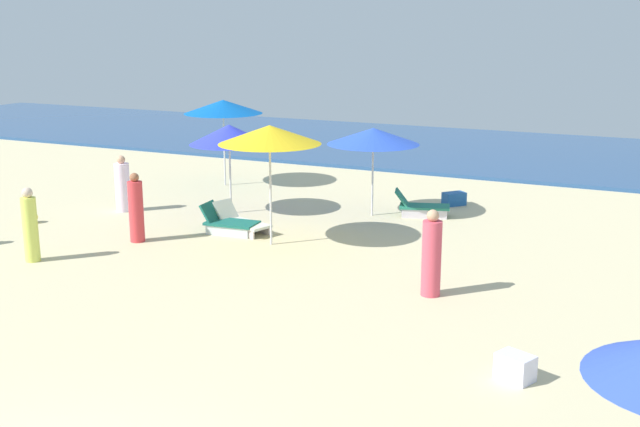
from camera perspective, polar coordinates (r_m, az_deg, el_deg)
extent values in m
cube|color=navy|center=(30.58, 13.97, 4.24)|extent=(60.00, 10.64, 0.12)
cylinder|color=silver|center=(20.37, 3.79, 2.41)|extent=(0.05, 0.05, 1.85)
cone|color=blue|center=(20.18, 3.84, 5.57)|extent=(2.35, 2.35, 0.41)
cube|color=silver|center=(20.32, 7.49, -0.06)|extent=(1.10, 0.37, 0.23)
cube|color=silver|center=(20.81, 7.51, 0.27)|extent=(1.10, 0.37, 0.23)
cube|color=#257B61|center=(20.53, 7.52, 0.50)|extent=(1.39, 0.94, 0.06)
cube|color=#257B61|center=(20.50, 5.90, 1.12)|extent=(0.51, 0.65, 0.45)
cylinder|color=silver|center=(24.21, -6.88, 4.57)|extent=(0.05, 0.05, 2.19)
cone|color=#0B57B0|center=(24.04, -6.97, 7.62)|extent=(2.35, 2.35, 0.41)
cylinder|color=silver|center=(17.66, -3.57, 1.34)|extent=(0.05, 0.05, 2.29)
cone|color=yellow|center=(17.41, -3.63, 5.67)|extent=(2.27, 2.27, 0.41)
cube|color=silver|center=(18.78, -6.06, -1.23)|extent=(1.20, 0.41, 0.20)
cube|color=silver|center=(19.10, -4.94, -0.94)|extent=(1.20, 0.41, 0.20)
cube|color=silver|center=(18.90, -5.50, -0.71)|extent=(1.49, 0.98, 0.06)
cube|color=silver|center=(19.32, -6.79, 0.24)|extent=(0.51, 0.64, 0.46)
cube|color=silver|center=(18.64, -6.72, -1.32)|extent=(1.08, 0.13, 0.23)
cube|color=silver|center=(19.14, -5.94, -0.89)|extent=(1.08, 0.13, 0.23)
cube|color=#186258|center=(18.85, -6.33, -0.68)|extent=(1.26, 0.78, 0.06)
cube|color=#186258|center=(19.05, -7.84, 0.10)|extent=(0.35, 0.67, 0.46)
cylinder|color=silver|center=(20.71, -6.45, 2.48)|extent=(0.05, 0.05, 1.82)
cone|color=blue|center=(20.51, -6.54, 5.66)|extent=(2.06, 2.06, 0.51)
cylinder|color=#DD3B41|center=(18.45, -13.05, 0.13)|extent=(0.47, 0.47, 1.39)
sphere|color=#975B3D|center=(18.28, -13.19, 2.54)|extent=(0.21, 0.21, 0.21)
cylinder|color=#E24C5E|center=(14.62, 8.00, -3.22)|extent=(0.51, 0.51, 1.41)
sphere|color=tan|center=(14.41, 8.11, -0.16)|extent=(0.22, 0.22, 0.22)
cylinder|color=white|center=(21.48, -13.98, 1.83)|extent=(0.54, 0.54, 1.28)
sphere|color=tan|center=(21.34, -14.09, 3.77)|extent=(0.22, 0.22, 0.22)
cylinder|color=#E3ED5F|center=(17.59, -20.06, -1.09)|extent=(0.43, 0.43, 1.36)
sphere|color=beige|center=(17.42, -20.27, 1.40)|extent=(0.22, 0.22, 0.22)
cube|color=#1E5AA5|center=(21.89, 9.59, 1.05)|extent=(0.65, 0.68, 0.36)
cube|color=silver|center=(11.71, 13.83, -10.65)|extent=(0.60, 0.52, 0.38)
sphere|color=yellow|center=(20.99, -19.98, -0.25)|extent=(0.29, 0.29, 0.29)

